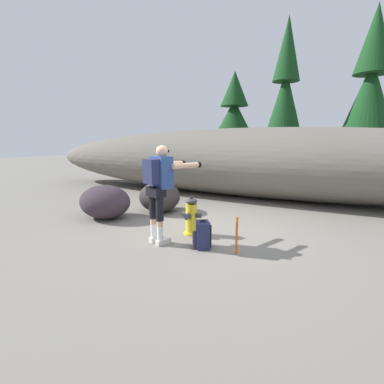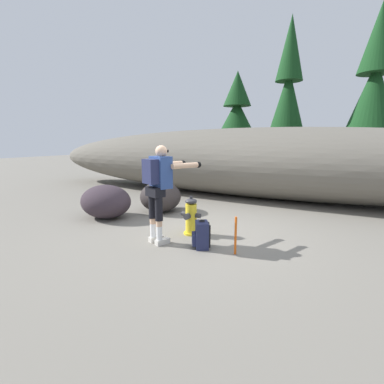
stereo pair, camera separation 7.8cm
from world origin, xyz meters
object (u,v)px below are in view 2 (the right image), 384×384
boulder_mid (106,201)px  utility_worker (160,182)px  spare_backpack (201,235)px  fire_hydrant (191,217)px  boulder_large (161,197)px  survey_stake (236,236)px

boulder_mid → utility_worker: bearing=-19.8°
utility_worker → spare_backpack: bearing=-60.6°
fire_hydrant → utility_worker: size_ratio=0.44×
boulder_large → boulder_mid: (-0.75, -1.10, 0.01)m
fire_hydrant → survey_stake: fire_hydrant is taller
utility_worker → spare_backpack: utility_worker is taller
boulder_mid → survey_stake: boulder_mid is taller
utility_worker → survey_stake: utility_worker is taller
spare_backpack → boulder_large: boulder_large is taller
utility_worker → survey_stake: bearing=-63.7°
boulder_mid → spare_backpack: bearing=-12.9°
utility_worker → boulder_mid: size_ratio=1.34×
boulder_large → spare_backpack: bearing=-40.7°
spare_backpack → boulder_mid: 2.84m
spare_backpack → boulder_mid: bearing=-45.0°
fire_hydrant → boulder_mid: (-2.28, 0.11, 0.04)m
utility_worker → boulder_large: bearing=56.5°
boulder_large → survey_stake: bearing=-33.6°
utility_worker → boulder_mid: bearing=91.9°
spare_backpack → survey_stake: 0.59m
fire_hydrant → boulder_mid: boulder_mid is taller
utility_worker → boulder_mid: (-2.03, 0.73, -0.69)m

